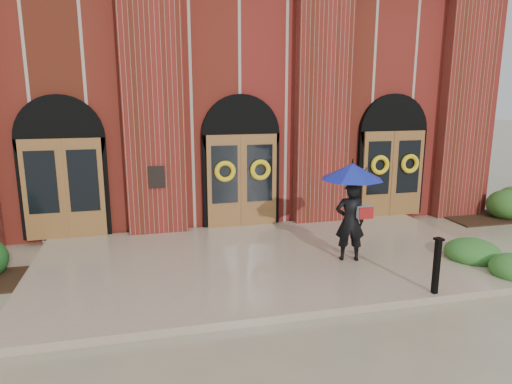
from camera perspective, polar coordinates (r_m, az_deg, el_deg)
name	(u,v)px	position (r m, az deg, el deg)	size (l,w,h in m)	color
ground	(268,266)	(10.16, 1.52, -9.25)	(90.00, 90.00, 0.00)	gray
landing	(266,261)	(10.27, 1.30, -8.57)	(10.00, 5.30, 0.15)	tan
church_building	(209,98)	(18.06, -5.90, 11.58)	(16.20, 12.53, 7.00)	maroon
man_with_umbrella	(351,193)	(9.90, 11.85, -0.14)	(1.65, 1.65, 2.13)	black
metal_post	(437,265)	(8.95, 21.65, -8.43)	(0.16, 0.16, 1.05)	black
hedge_wall_right	(502,204)	(15.78, 28.42, -1.31)	(3.22, 1.29, 0.83)	#29531D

